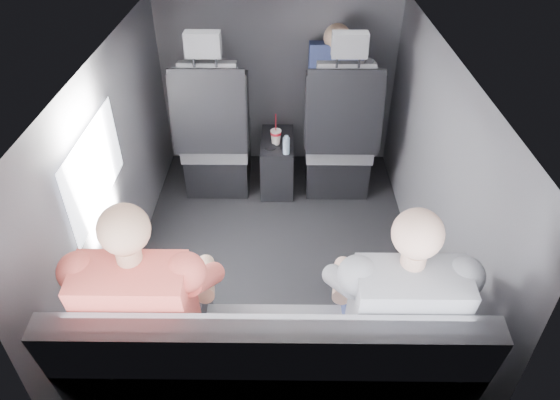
{
  "coord_description": "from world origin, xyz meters",
  "views": [
    {
      "loc": [
        0.05,
        -2.36,
        2.23
      ],
      "look_at": [
        0.03,
        -0.05,
        0.53
      ],
      "focal_mm": 32.0,
      "sensor_mm": 36.0,
      "label": 1
    }
  ],
  "objects_px": {
    "water_bottle": "(286,145)",
    "laptop_black": "(384,285)",
    "center_console": "(277,162)",
    "soda_cup": "(276,136)",
    "laptop_white": "(156,288)",
    "passenger_rear_right": "(392,312)",
    "front_seat_left": "(216,142)",
    "rear_bench": "(271,377)",
    "passenger_rear_left": "(153,309)",
    "front_seat_right": "(338,143)",
    "passenger_front_right": "(334,84)"
  },
  "relations": [
    {
      "from": "water_bottle",
      "to": "laptop_black",
      "type": "bearing_deg",
      "value": -74.01
    },
    {
      "from": "center_console",
      "to": "soda_cup",
      "type": "relative_size",
      "value": 2.01
    },
    {
      "from": "center_console",
      "to": "laptop_black",
      "type": "bearing_deg",
      "value": -73.67
    },
    {
      "from": "laptop_white",
      "to": "passenger_rear_right",
      "type": "xyz_separation_m",
      "value": [
        1.01,
        -0.12,
        -0.0
      ]
    },
    {
      "from": "front_seat_left",
      "to": "laptop_white",
      "type": "relative_size",
      "value": 2.68
    },
    {
      "from": "rear_bench",
      "to": "passenger_rear_left",
      "type": "xyz_separation_m",
      "value": [
        -0.49,
        0.09,
        0.33
      ]
    },
    {
      "from": "laptop_white",
      "to": "passenger_rear_right",
      "type": "distance_m",
      "value": 1.02
    },
    {
      "from": "front_seat_right",
      "to": "passenger_front_right",
      "type": "xyz_separation_m",
      "value": [
        -0.03,
        0.26,
        0.34
      ]
    },
    {
      "from": "front_seat_right",
      "to": "laptop_black",
      "type": "xyz_separation_m",
      "value": [
        0.05,
        -1.65,
        0.23
      ]
    },
    {
      "from": "rear_bench",
      "to": "soda_cup",
      "type": "relative_size",
      "value": 6.7
    },
    {
      "from": "rear_bench",
      "to": "passenger_rear_left",
      "type": "relative_size",
      "value": 1.29
    },
    {
      "from": "front_seat_right",
      "to": "passenger_rear_right",
      "type": "distance_m",
      "value": 1.82
    },
    {
      "from": "soda_cup",
      "to": "passenger_rear_right",
      "type": "xyz_separation_m",
      "value": [
        0.52,
        -1.79,
        0.17
      ]
    },
    {
      "from": "soda_cup",
      "to": "front_seat_left",
      "type": "bearing_deg",
      "value": 177.67
    },
    {
      "from": "front_seat_left",
      "to": "passenger_front_right",
      "type": "bearing_deg",
      "value": 16.58
    },
    {
      "from": "front_seat_right",
      "to": "passenger_front_right",
      "type": "distance_m",
      "value": 0.43
    },
    {
      "from": "front_seat_right",
      "to": "soda_cup",
      "type": "bearing_deg",
      "value": -177.75
    },
    {
      "from": "rear_bench",
      "to": "laptop_black",
      "type": "xyz_separation_m",
      "value": [
        0.5,
        0.25,
        0.32
      ]
    },
    {
      "from": "soda_cup",
      "to": "laptop_white",
      "type": "relative_size",
      "value": 0.51
    },
    {
      "from": "water_bottle",
      "to": "laptop_black",
      "type": "relative_size",
      "value": 0.37
    },
    {
      "from": "front_seat_left",
      "to": "passenger_rear_right",
      "type": "bearing_deg",
      "value": -62.1
    },
    {
      "from": "laptop_black",
      "to": "water_bottle",
      "type": "bearing_deg",
      "value": 105.99
    },
    {
      "from": "soda_cup",
      "to": "passenger_front_right",
      "type": "xyz_separation_m",
      "value": [
        0.42,
        0.28,
        0.28
      ]
    },
    {
      "from": "front_seat_right",
      "to": "center_console",
      "type": "relative_size",
      "value": 2.64
    },
    {
      "from": "center_console",
      "to": "passenger_front_right",
      "type": "bearing_deg",
      "value": 27.64
    },
    {
      "from": "rear_bench",
      "to": "front_seat_right",
      "type": "bearing_deg",
      "value": 76.69
    },
    {
      "from": "water_bottle",
      "to": "center_console",
      "type": "bearing_deg",
      "value": 108.97
    },
    {
      "from": "laptop_white",
      "to": "laptop_black",
      "type": "height_order",
      "value": "laptop_white"
    },
    {
      "from": "laptop_black",
      "to": "front_seat_left",
      "type": "bearing_deg",
      "value": 119.79
    },
    {
      "from": "passenger_rear_left",
      "to": "front_seat_left",
      "type": "bearing_deg",
      "value": 88.84
    },
    {
      "from": "laptop_black",
      "to": "passenger_rear_right",
      "type": "distance_m",
      "value": 0.16
    },
    {
      "from": "soda_cup",
      "to": "front_seat_right",
      "type": "bearing_deg",
      "value": 2.25
    },
    {
      "from": "passenger_rear_left",
      "to": "passenger_front_right",
      "type": "distance_m",
      "value": 2.26
    },
    {
      "from": "front_seat_left",
      "to": "front_seat_right",
      "type": "height_order",
      "value": "same"
    },
    {
      "from": "passenger_rear_right",
      "to": "laptop_black",
      "type": "bearing_deg",
      "value": 93.94
    },
    {
      "from": "laptop_black",
      "to": "passenger_front_right",
      "type": "bearing_deg",
      "value": 92.38
    },
    {
      "from": "laptop_black",
      "to": "passenger_rear_right",
      "type": "xyz_separation_m",
      "value": [
        0.01,
        -0.15,
        0.0
      ]
    },
    {
      "from": "center_console",
      "to": "soda_cup",
      "type": "bearing_deg",
      "value": -98.4
    },
    {
      "from": "front_seat_right",
      "to": "passenger_rear_right",
      "type": "bearing_deg",
      "value": -88.21
    },
    {
      "from": "laptop_white",
      "to": "passenger_rear_right",
      "type": "relative_size",
      "value": 0.38
    },
    {
      "from": "front_seat_left",
      "to": "front_seat_right",
      "type": "bearing_deg",
      "value": 0.0
    },
    {
      "from": "laptop_white",
      "to": "center_console",
      "type": "bearing_deg",
      "value": 73.8
    },
    {
      "from": "water_bottle",
      "to": "rear_bench",
      "type": "bearing_deg",
      "value": -92.19
    },
    {
      "from": "rear_bench",
      "to": "passenger_rear_left",
      "type": "height_order",
      "value": "passenger_rear_left"
    },
    {
      "from": "rear_bench",
      "to": "passenger_front_right",
      "type": "height_order",
      "value": "passenger_front_right"
    },
    {
      "from": "water_bottle",
      "to": "laptop_white",
      "type": "height_order",
      "value": "laptop_white"
    },
    {
      "from": "front_seat_right",
      "to": "soda_cup",
      "type": "distance_m",
      "value": 0.46
    },
    {
      "from": "water_bottle",
      "to": "passenger_front_right",
      "type": "relative_size",
      "value": 0.19
    },
    {
      "from": "laptop_white",
      "to": "passenger_front_right",
      "type": "distance_m",
      "value": 2.15
    },
    {
      "from": "laptop_white",
      "to": "passenger_rear_left",
      "type": "relative_size",
      "value": 0.38
    }
  ]
}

